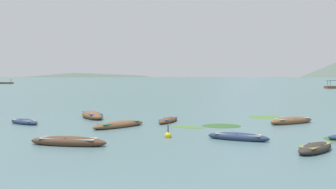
% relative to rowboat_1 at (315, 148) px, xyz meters
% --- Properties ---
extents(ground_plane, '(6000.00, 6000.00, 0.00)m').
position_rel_rowboat_1_xyz_m(ground_plane, '(-9.34, 1490.90, -0.17)').
color(ground_plane, slate).
extents(mountain_2, '(1918.70, 1918.70, 600.87)m').
position_rel_rowboat_1_xyz_m(mountain_2, '(-296.03, 1914.32, 300.27)').
color(mountain_2, '#56665B').
rests_on(mountain_2, ground).
extents(mountain_3, '(1540.31, 1540.31, 487.91)m').
position_rel_rowboat_1_xyz_m(mountain_3, '(308.78, 1852.43, 243.78)').
color(mountain_3, slate).
rests_on(mountain_3, ground).
extents(rowboat_1, '(2.79, 2.91, 0.54)m').
position_rel_rowboat_1_xyz_m(rowboat_1, '(0.00, 0.00, 0.00)').
color(rowboat_1, '#2D2826').
rests_on(rowboat_1, ground).
extents(rowboat_2, '(4.36, 1.67, 0.59)m').
position_rel_rowboat_1_xyz_m(rowboat_2, '(-12.45, 1.28, 0.02)').
color(rowboat_2, '#4C3323').
rests_on(rowboat_2, ground).
extents(rowboat_3, '(3.38, 4.65, 0.75)m').
position_rel_rowboat_1_xyz_m(rowboat_3, '(-14.21, 13.89, 0.06)').
color(rowboat_3, brown).
rests_on(rowboat_3, ground).
extents(rowboat_4, '(1.96, 3.44, 0.49)m').
position_rel_rowboat_1_xyz_m(rowboat_4, '(-7.49, 11.13, -0.02)').
color(rowboat_4, brown).
rests_on(rowboat_4, ground).
extents(rowboat_6, '(3.11, 2.50, 0.49)m').
position_rel_rowboat_1_xyz_m(rowboat_6, '(-18.45, 9.76, -0.02)').
color(rowboat_6, navy).
rests_on(rowboat_6, ground).
extents(rowboat_7, '(3.66, 2.23, 0.53)m').
position_rel_rowboat_1_xyz_m(rowboat_7, '(-3.21, 3.22, -0.00)').
color(rowboat_7, navy).
rests_on(rowboat_7, ground).
extents(rowboat_8, '(3.83, 4.06, 0.56)m').
position_rel_rowboat_1_xyz_m(rowboat_8, '(-10.92, 8.19, 0.01)').
color(rowboat_8, brown).
rests_on(rowboat_8, ground).
extents(rowboat_10, '(4.27, 3.20, 0.64)m').
position_rel_rowboat_1_xyz_m(rowboat_10, '(2.03, 10.73, 0.03)').
color(rowboat_10, brown).
rests_on(rowboat_10, ground).
extents(ferry_0, '(7.33, 2.75, 2.54)m').
position_rel_rowboat_1_xyz_m(ferry_0, '(-87.39, 149.51, 0.28)').
color(ferry_0, brown).
rests_on(ferry_0, ground).
extents(mooring_buoy, '(0.43, 0.43, 0.87)m').
position_rel_rowboat_1_xyz_m(mooring_buoy, '(-7.26, 3.93, -0.07)').
color(mooring_buoy, yellow).
rests_on(mooring_buoy, ground).
extents(weed_patch_4, '(3.96, 3.97, 0.14)m').
position_rel_rowboat_1_xyz_m(weed_patch_4, '(0.90, 15.06, -0.17)').
color(weed_patch_4, '#477033').
rests_on(weed_patch_4, ground).
extents(weed_patch_5, '(2.76, 2.25, 0.14)m').
position_rel_rowboat_1_xyz_m(weed_patch_5, '(-6.00, 8.38, -0.17)').
color(weed_patch_5, '#477033').
rests_on(weed_patch_5, ground).
extents(weed_patch_6, '(2.91, 2.55, 0.14)m').
position_rel_rowboat_1_xyz_m(weed_patch_6, '(-3.53, 9.06, -0.17)').
color(weed_patch_6, '#2D5628').
rests_on(weed_patch_6, ground).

